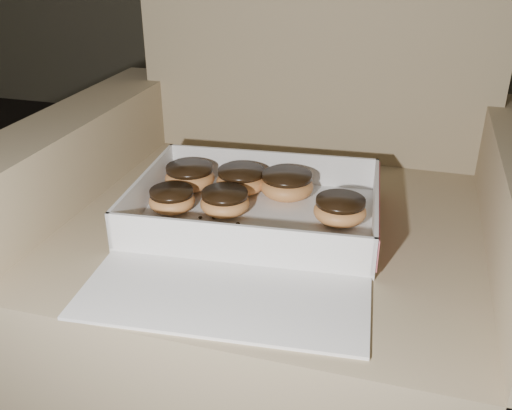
{
  "coord_description": "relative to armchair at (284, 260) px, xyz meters",
  "views": [
    {
      "loc": [
        1.17,
        -0.36,
        0.89
      ],
      "look_at": [
        0.94,
        0.47,
        0.46
      ],
      "focal_mm": 40.0,
      "sensor_mm": 36.0,
      "label": 1
    }
  ],
  "objects": [
    {
      "name": "crumb_a",
      "position": [
        -0.12,
        -0.12,
        0.14
      ],
      "size": [
        0.01,
        0.01,
        0.0
      ],
      "primitive_type": "ellipsoid",
      "color": "black",
      "rests_on": "bakery_box"
    },
    {
      "name": "donut_e",
      "position": [
        0.0,
        -0.0,
        0.16
      ],
      "size": [
        0.1,
        0.1,
        0.05
      ],
      "color": "#E0974E",
      "rests_on": "bakery_box"
    },
    {
      "name": "bakery_box",
      "position": [
        -0.03,
        -0.13,
        0.14
      ],
      "size": [
        0.44,
        0.5,
        0.07
      ],
      "rotation": [
        0.0,
        0.0,
        0.09
      ],
      "color": "white",
      "rests_on": "armchair"
    },
    {
      "name": "donut_d",
      "position": [
        -0.18,
        -0.11,
        0.16
      ],
      "size": [
        0.08,
        0.08,
        0.04
      ],
      "color": "#E0974E",
      "rests_on": "bakery_box"
    },
    {
      "name": "crumb_b",
      "position": [
        -0.05,
        -0.13,
        0.14
      ],
      "size": [
        0.01,
        0.01,
        0.0
      ],
      "primitive_type": "ellipsoid",
      "color": "black",
      "rests_on": "bakery_box"
    },
    {
      "name": "donut_f",
      "position": [
        -0.08,
        -0.09,
        0.16
      ],
      "size": [
        0.08,
        0.08,
        0.04
      ],
      "color": "#E0974E",
      "rests_on": "bakery_box"
    },
    {
      "name": "donut_c",
      "position": [
        0.11,
        -0.07,
        0.16
      ],
      "size": [
        0.09,
        0.09,
        0.04
      ],
      "color": "#E0974E",
      "rests_on": "bakery_box"
    },
    {
      "name": "donut_a",
      "position": [
        -0.18,
        -0.02,
        0.16
      ],
      "size": [
        0.09,
        0.09,
        0.05
      ],
      "color": "#E0974E",
      "rests_on": "bakery_box"
    },
    {
      "name": "crumb_c",
      "position": [
        -0.1,
        -0.12,
        0.14
      ],
      "size": [
        0.01,
        0.01,
        0.0
      ],
      "primitive_type": "ellipsoid",
      "color": "black",
      "rests_on": "bakery_box"
    },
    {
      "name": "donut_b",
      "position": [
        -0.08,
        -0.0,
        0.16
      ],
      "size": [
        0.09,
        0.09,
        0.05
      ],
      "color": "#E0974E",
      "rests_on": "bakery_box"
    },
    {
      "name": "armchair",
      "position": [
        0.0,
        0.0,
        0.0
      ],
      "size": [
        0.92,
        0.78,
        0.97
      ],
      "color": "#9A8862",
      "rests_on": "floor"
    }
  ]
}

